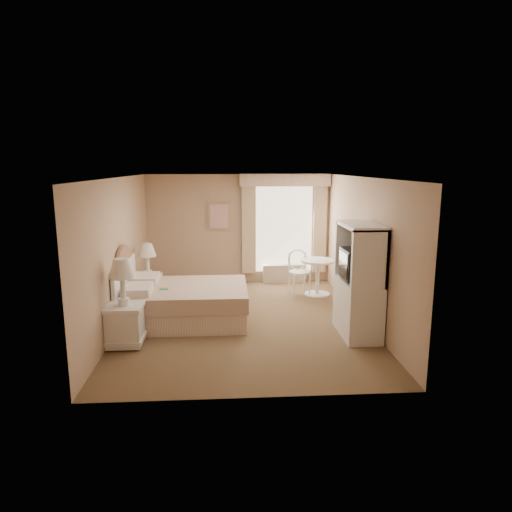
{
  "coord_description": "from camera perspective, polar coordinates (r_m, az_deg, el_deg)",
  "views": [
    {
      "loc": [
        -0.3,
        -7.7,
        2.7
      ],
      "look_at": [
        0.24,
        0.3,
        1.1
      ],
      "focal_mm": 32.0,
      "sensor_mm": 36.0,
      "label": 1
    }
  ],
  "objects": [
    {
      "name": "bed",
      "position": [
        8.14,
        -9.51,
        -5.64
      ],
      "size": [
        2.13,
        1.66,
        1.47
      ],
      "color": "tan",
      "rests_on": "room"
    },
    {
      "name": "cafe_chair",
      "position": [
        9.74,
        5.36,
        -1.55
      ],
      "size": [
        0.52,
        0.52,
        0.94
      ],
      "rotation": [
        0.0,
        0.0,
        0.16
      ],
      "color": "white",
      "rests_on": "room"
    },
    {
      "name": "round_table",
      "position": [
        9.66,
        7.71,
        -1.94
      ],
      "size": [
        0.72,
        0.72,
        0.76
      ],
      "color": "white",
      "rests_on": "room"
    },
    {
      "name": "room",
      "position": [
        7.84,
        -1.59,
        0.62
      ],
      "size": [
        4.21,
        5.51,
        2.51
      ],
      "color": "brown",
      "rests_on": "ground"
    },
    {
      "name": "window",
      "position": [
        10.53,
        3.57,
        3.85
      ],
      "size": [
        2.05,
        0.22,
        2.51
      ],
      "color": "white",
      "rests_on": "room"
    },
    {
      "name": "nightstand_far",
      "position": [
        9.28,
        -13.29,
        -3.07
      ],
      "size": [
        0.49,
        0.49,
        1.18
      ],
      "color": "white",
      "rests_on": "room"
    },
    {
      "name": "nightstand_near",
      "position": [
        7.2,
        -16.13,
        -6.96
      ],
      "size": [
        0.55,
        0.55,
        1.33
      ],
      "color": "white",
      "rests_on": "room"
    },
    {
      "name": "framed_art",
      "position": [
        10.48,
        -4.65,
        4.95
      ],
      "size": [
        0.52,
        0.04,
        0.62
      ],
      "color": "tan",
      "rests_on": "room"
    },
    {
      "name": "armoire",
      "position": [
        7.48,
        12.73,
        -4.1
      ],
      "size": [
        0.54,
        1.09,
        1.81
      ],
      "color": "white",
      "rests_on": "room"
    }
  ]
}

